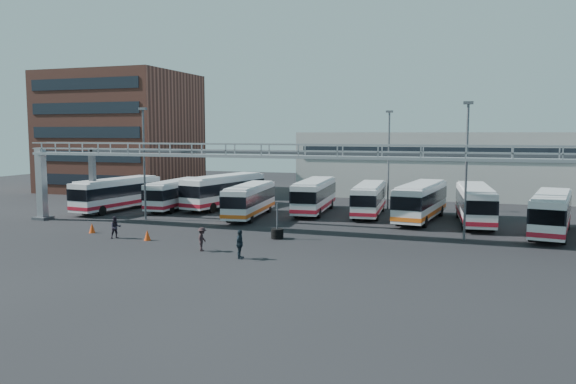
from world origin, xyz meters
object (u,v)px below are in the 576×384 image
(bus_7, at_px, (475,203))
(bus_6, at_px, (421,200))
(bus_5, at_px, (369,198))
(pedestrian_c, at_px, (202,239))
(bus_8, at_px, (551,212))
(light_pole_left, at_px, (144,157))
(bus_1, at_px, (177,193))
(cone_right, at_px, (147,235))
(bus_0, at_px, (117,193))
(pedestrian_b, at_px, (116,227))
(bus_4, at_px, (314,195))
(tire_stack, at_px, (277,233))
(bus_2, at_px, (224,190))
(pedestrian_d, at_px, (240,244))
(light_pole_back, at_px, (389,154))
(light_pole_mid, at_px, (466,163))
(cone_left, at_px, (92,228))
(bus_3, at_px, (250,199))

(bus_7, bearing_deg, bus_6, 168.87)
(bus_5, bearing_deg, pedestrian_c, -115.30)
(bus_8, bearing_deg, light_pole_left, -165.06)
(bus_1, bearing_deg, cone_right, -69.59)
(bus_0, height_order, pedestrian_b, bus_0)
(bus_5, bearing_deg, bus_4, 175.50)
(bus_8, xyz_separation_m, tire_stack, (-19.63, -8.25, -1.37))
(light_pole_left, distance_m, bus_4, 16.77)
(bus_2, relative_size, pedestrian_d, 6.40)
(light_pole_back, distance_m, bus_6, 8.56)
(light_pole_mid, distance_m, bus_6, 10.13)
(bus_0, height_order, bus_7, bus_7)
(bus_1, xyz_separation_m, bus_7, (29.49, -0.12, 0.17))
(bus_0, height_order, pedestrian_c, bus_0)
(light_pole_back, distance_m, bus_4, 9.00)
(bus_0, bearing_deg, bus_5, 17.09)
(light_pole_left, bearing_deg, pedestrian_d, -39.11)
(light_pole_left, xyz_separation_m, pedestrian_b, (3.07, -8.70, -4.89))
(light_pole_mid, relative_size, bus_1, 1.01)
(bus_2, xyz_separation_m, tire_stack, (11.19, -14.36, -1.49))
(light_pole_left, xyz_separation_m, bus_7, (28.63, 7.02, -3.87))
(bus_0, height_order, pedestrian_d, bus_0)
(bus_8, height_order, cone_left, bus_8)
(light_pole_left, distance_m, light_pole_mid, 28.02)
(bus_4, distance_m, bus_6, 10.65)
(cone_right, distance_m, tire_stack, 9.65)
(cone_left, bearing_deg, bus_4, 50.60)
(light_pole_mid, height_order, bus_2, light_pole_mid)
(pedestrian_b, bearing_deg, bus_2, 38.57)
(bus_1, height_order, bus_8, bus_8)
(bus_1, bearing_deg, bus_8, -8.50)
(bus_7, bearing_deg, tire_stack, -145.30)
(bus_3, distance_m, bus_5, 11.49)
(light_pole_mid, relative_size, light_pole_back, 1.00)
(bus_1, bearing_deg, bus_0, -153.04)
(light_pole_mid, xyz_separation_m, bus_7, (0.63, 8.02, -3.87))
(bus_1, xyz_separation_m, bus_6, (24.84, 0.32, 0.20))
(bus_0, bearing_deg, bus_7, 10.45)
(light_pole_back, distance_m, bus_0, 28.12)
(light_pole_back, bearing_deg, cone_right, -122.12)
(light_pole_left, height_order, bus_8, light_pole_left)
(light_pole_mid, bearing_deg, bus_4, 144.94)
(light_pole_left, bearing_deg, bus_3, 26.67)
(bus_8, distance_m, pedestrian_d, 24.89)
(pedestrian_d, relative_size, cone_left, 2.35)
(bus_4, height_order, pedestrian_c, bus_4)
(bus_1, relative_size, bus_5, 0.99)
(light_pole_back, xyz_separation_m, bus_4, (-6.53, -4.80, -3.91))
(light_pole_left, xyz_separation_m, light_pole_back, (20.00, 14.00, 0.00))
(bus_0, height_order, bus_1, bus_0)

